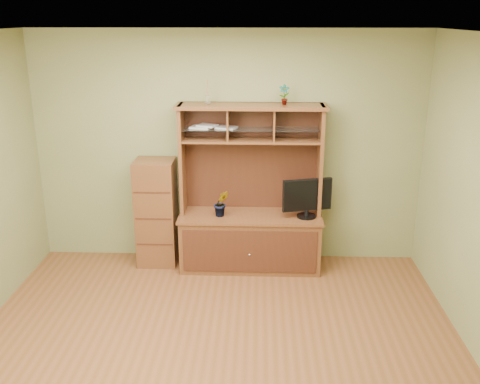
{
  "coord_description": "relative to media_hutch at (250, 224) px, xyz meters",
  "views": [
    {
      "loc": [
        0.36,
        -4.04,
        2.84
      ],
      "look_at": [
        0.17,
        1.2,
        1.09
      ],
      "focal_mm": 40.0,
      "sensor_mm": 36.0,
      "label": 1
    }
  ],
  "objects": [
    {
      "name": "monitor",
      "position": [
        0.64,
        -0.08,
        0.37
      ],
      "size": [
        0.56,
        0.22,
        0.45
      ],
      "rotation": [
        0.0,
        0.0,
        0.25
      ],
      "color": "black",
      "rests_on": "media_hutch"
    },
    {
      "name": "reed_diffuser",
      "position": [
        -0.48,
        0.08,
        1.48
      ],
      "size": [
        0.05,
        0.05,
        0.27
      ],
      "color": "silver",
      "rests_on": "media_hutch"
    },
    {
      "name": "top_plant",
      "position": [
        0.36,
        0.08,
        1.49
      ],
      "size": [
        0.12,
        0.08,
        0.22
      ],
      "primitive_type": "imported",
      "rotation": [
        0.0,
        0.0,
        0.03
      ],
      "color": "#286925",
      "rests_on": "media_hutch"
    },
    {
      "name": "media_hutch",
      "position": [
        0.0,
        0.0,
        0.0
      ],
      "size": [
        1.66,
        0.61,
        1.9
      ],
      "color": "#4F2A16",
      "rests_on": "room"
    },
    {
      "name": "side_cabinet",
      "position": [
        -1.1,
        0.05,
        0.11
      ],
      "size": [
        0.45,
        0.41,
        1.26
      ],
      "color": "#4F2A16",
      "rests_on": "room"
    },
    {
      "name": "orchid_plant",
      "position": [
        -0.33,
        -0.08,
        0.28
      ],
      "size": [
        0.19,
        0.17,
        0.31
      ],
      "primitive_type": "imported",
      "rotation": [
        0.0,
        0.0,
        0.21
      ],
      "color": "#22511C",
      "rests_on": "media_hutch"
    },
    {
      "name": "magazines",
      "position": [
        -0.44,
        0.08,
        1.13
      ],
      "size": [
        0.55,
        0.23,
        0.04
      ],
      "color": "#AAAAAF",
      "rests_on": "media_hutch"
    },
    {
      "name": "room",
      "position": [
        -0.27,
        -1.73,
        0.83
      ],
      "size": [
        4.54,
        4.04,
        2.74
      ],
      "color": "brown",
      "rests_on": "ground"
    }
  ]
}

